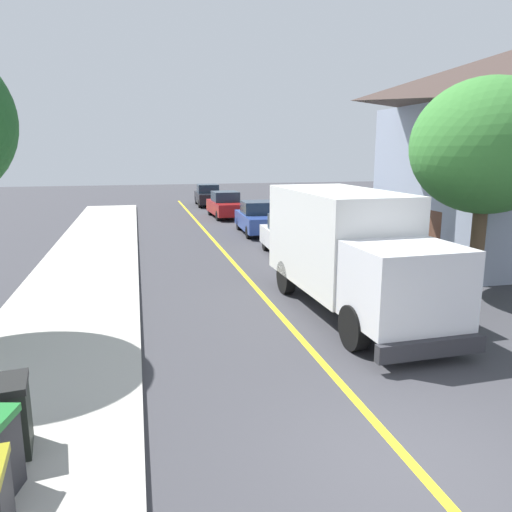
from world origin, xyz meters
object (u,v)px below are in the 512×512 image
box_truck (348,246)px  trash_bin_back (6,417)px  parked_car_mid (258,218)px  parked_van_across (338,229)px  parked_car_near (292,237)px  parked_car_furthest (208,196)px  parked_car_far (226,205)px  street_tree_far_side (487,147)px

box_truck → trash_bin_back: box_truck is taller
box_truck → parked_car_mid: bearing=86.8°
parked_car_mid → parked_van_across: 5.11m
parked_car_near → parked_car_furthest: bearing=91.7°
parked_car_far → parked_car_furthest: 7.33m
parked_car_near → parked_car_mid: same height
parked_car_mid → street_tree_far_side: 13.50m
parked_van_across → street_tree_far_side: (1.01, -8.11, 3.57)m
street_tree_far_side → parked_car_mid: bearing=106.1°
parked_car_far → street_tree_far_side: size_ratio=0.71×
parked_car_mid → trash_bin_back: parked_car_mid is taller
parked_car_near → parked_car_furthest: size_ratio=1.00×
parked_van_across → trash_bin_back: size_ratio=4.19×
parked_car_near → parked_van_across: bearing=29.3°
parked_car_far → street_tree_far_side: bearing=-77.8°
parked_car_mid → street_tree_far_side: bearing=-73.9°
parked_car_near → parked_car_mid: (0.04, 5.87, 0.00)m
trash_bin_back → parked_car_furthest: bearing=77.1°
parked_car_near → parked_car_mid: size_ratio=1.00×
parked_car_far → parked_van_across: (3.13, -11.10, 0.00)m
parked_car_mid → parked_van_across: (2.60, -4.40, 0.00)m
parked_car_near → box_truck: bearing=-95.5°
parked_car_furthest → parked_van_across: 18.71m
box_truck → street_tree_far_side: (4.34, 0.47, 2.59)m
parked_car_far → trash_bin_back: parked_car_far is taller
parked_car_far → parked_car_furthest: same height
box_truck → parked_van_across: size_ratio=1.63×
parked_car_near → parked_van_across: (2.64, 1.48, 0.00)m
parked_car_mid → trash_bin_back: bearing=-113.8°
parked_car_furthest → trash_bin_back: size_ratio=4.20×
parked_car_mid → parked_car_furthest: (-0.64, 14.03, 0.00)m
box_truck → parked_car_mid: 13.04m
parked_car_mid → parked_car_near: bearing=-90.3°
parked_car_far → parked_van_across: bearing=-74.2°
parked_car_far → trash_bin_back: 25.97m
parked_car_mid → street_tree_far_side: street_tree_far_side is taller
box_truck → trash_bin_back: (-7.30, -5.19, -1.08)m
parked_car_mid → parked_van_across: size_ratio=1.00×
parked_car_furthest → parked_car_near: bearing=-88.3°
parked_car_mid → parked_car_far: (-0.53, 6.70, 0.00)m
parked_car_far → trash_bin_back: (-7.49, -24.87, -0.11)m
box_truck → trash_bin_back: 9.02m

